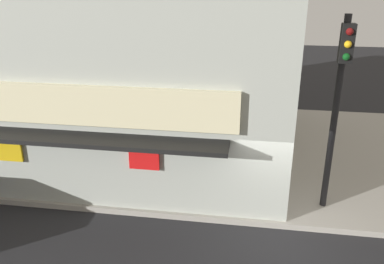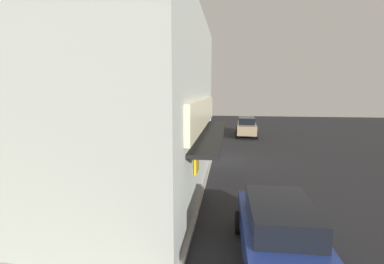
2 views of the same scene
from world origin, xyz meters
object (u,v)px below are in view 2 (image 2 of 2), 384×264
at_px(parked_car_blue, 280,234).
at_px(traffic_light, 197,99).
at_px(pedestrian, 196,141).
at_px(parked_car_tan, 246,126).
at_px(trash_can, 184,158).
at_px(fire_hydrant, 213,130).

bearing_deg(parked_car_blue, traffic_light, 15.74).
relative_size(traffic_light, pedestrian, 3.16).
bearing_deg(parked_car_tan, traffic_light, 156.17).
bearing_deg(trash_can, pedestrian, -10.25).
height_order(trash_can, parked_car_blue, parked_car_blue).
height_order(traffic_light, parked_car_blue, traffic_light).
relative_size(trash_can, parked_car_blue, 0.19).
bearing_deg(parked_car_blue, trash_can, 23.80).
xyz_separation_m(parked_car_tan, parked_car_blue, (-19.69, 0.33, -0.05)).
height_order(traffic_light, trash_can, traffic_light).
height_order(fire_hydrant, trash_can, trash_can).
bearing_deg(pedestrian, trash_can, 169.75).
height_order(fire_hydrant, parked_car_tan, parked_car_tan).
distance_m(traffic_light, parked_car_blue, 12.33).
relative_size(fire_hydrant, pedestrian, 0.45).
bearing_deg(parked_car_tan, parked_car_blue, 179.03).
distance_m(fire_hydrant, parked_car_tan, 3.06).
bearing_deg(parked_car_tan, fire_hydrant, 97.22).
distance_m(pedestrian, parked_car_blue, 10.59).
relative_size(traffic_light, trash_can, 6.52).
height_order(traffic_light, pedestrian, traffic_light).
xyz_separation_m(pedestrian, parked_car_blue, (-10.10, -3.16, -0.29)).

